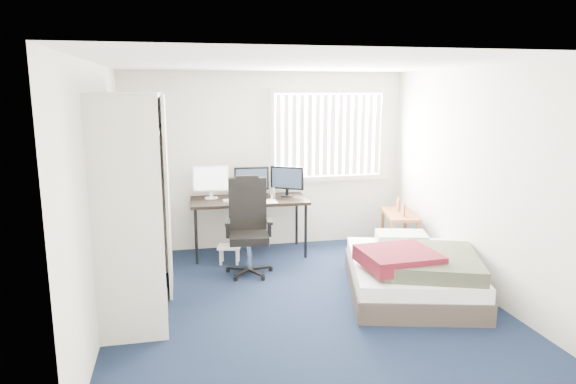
% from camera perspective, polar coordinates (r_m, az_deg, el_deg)
% --- Properties ---
extents(ground, '(4.20, 4.20, 0.00)m').
position_cam_1_polar(ground, '(5.70, 1.48, -11.91)').
color(ground, black).
rests_on(ground, ground).
extents(room_shell, '(4.20, 4.20, 4.20)m').
position_cam_1_polar(room_shell, '(5.29, 1.56, 3.28)').
color(room_shell, silver).
rests_on(room_shell, ground).
extents(window_assembly, '(1.72, 0.09, 1.32)m').
position_cam_1_polar(window_assembly, '(7.48, 4.52, 6.30)').
color(window_assembly, white).
rests_on(window_assembly, ground).
extents(closet, '(0.64, 1.84, 2.22)m').
position_cam_1_polar(closet, '(5.44, -16.51, 1.36)').
color(closet, beige).
rests_on(closet, ground).
extents(desk, '(1.60, 0.79, 1.24)m').
position_cam_1_polar(desk, '(7.06, -4.36, -0.54)').
color(desk, black).
rests_on(desk, ground).
extents(office_chair, '(0.62, 0.62, 1.21)m').
position_cam_1_polar(office_chair, '(6.40, -4.42, -4.91)').
color(office_chair, black).
rests_on(office_chair, ground).
extents(footstool, '(0.34, 0.29, 0.24)m').
position_cam_1_polar(footstool, '(6.82, -6.54, -6.39)').
color(footstool, white).
rests_on(footstool, ground).
extents(nightstand, '(0.58, 0.89, 0.75)m').
position_cam_1_polar(nightstand, '(7.32, 12.33, -2.78)').
color(nightstand, maroon).
rests_on(nightstand, ground).
extents(bed, '(1.73, 2.04, 0.59)m').
position_cam_1_polar(bed, '(5.94, 13.59, -8.58)').
color(bed, '#3E332C').
rests_on(bed, ground).
extents(pine_box, '(0.48, 0.40, 0.32)m').
position_cam_1_polar(pine_box, '(5.49, -15.78, -11.52)').
color(pine_box, tan).
rests_on(pine_box, ground).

